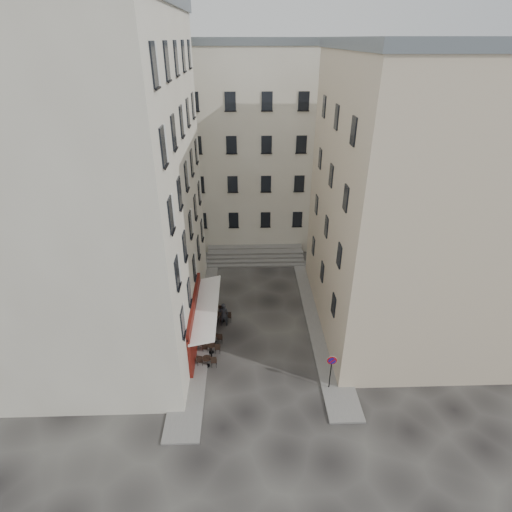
{
  "coord_description": "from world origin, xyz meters",
  "views": [
    {
      "loc": [
        -0.99,
        -20.54,
        18.55
      ],
      "look_at": [
        -0.21,
        4.0,
        5.09
      ],
      "focal_mm": 28.0,
      "sensor_mm": 36.0,
      "label": 1
    }
  ],
  "objects_px": {
    "bistro_table_a": "(207,361)",
    "pedestrian": "(224,314)",
    "bistro_table_b": "(211,348)",
    "no_parking_sign": "(331,366)"
  },
  "relations": [
    {
      "from": "bistro_table_a",
      "to": "pedestrian",
      "type": "distance_m",
      "value": 4.27
    },
    {
      "from": "bistro_table_b",
      "to": "pedestrian",
      "type": "bearing_deg",
      "value": 75.99
    },
    {
      "from": "bistro_table_a",
      "to": "pedestrian",
      "type": "relative_size",
      "value": 0.66
    },
    {
      "from": "no_parking_sign",
      "to": "pedestrian",
      "type": "xyz_separation_m",
      "value": [
        -6.53,
        6.26,
        -0.83
      ]
    },
    {
      "from": "no_parking_sign",
      "to": "bistro_table_b",
      "type": "xyz_separation_m",
      "value": [
        -7.25,
        3.37,
        -1.36
      ]
    },
    {
      "from": "bistro_table_a",
      "to": "pedestrian",
      "type": "height_order",
      "value": "pedestrian"
    },
    {
      "from": "no_parking_sign",
      "to": "bistro_table_b",
      "type": "height_order",
      "value": "no_parking_sign"
    },
    {
      "from": "no_parking_sign",
      "to": "bistro_table_b",
      "type": "relative_size",
      "value": 2.11
    },
    {
      "from": "no_parking_sign",
      "to": "pedestrian",
      "type": "height_order",
      "value": "no_parking_sign"
    },
    {
      "from": "pedestrian",
      "to": "bistro_table_a",
      "type": "bearing_deg",
      "value": 78.71
    }
  ]
}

